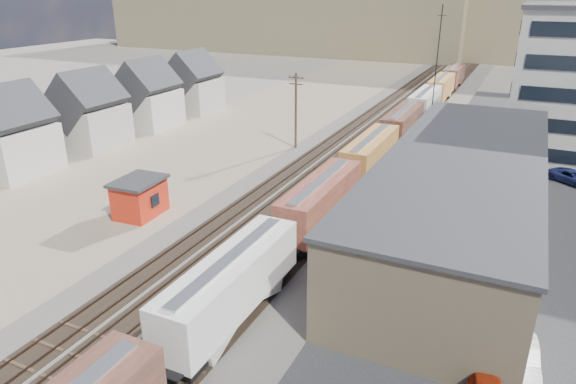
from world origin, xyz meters
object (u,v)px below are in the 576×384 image
at_px(freight_train, 388,137).
at_px(parked_car_blue, 573,177).
at_px(parked_car_white, 522,357).
at_px(maintenance_shed, 140,197).
at_px(utility_pole_north, 296,109).

xyz_separation_m(freight_train, parked_car_blue, (21.00, -0.29, -2.06)).
distance_m(freight_train, parked_car_white, 38.89).
bearing_deg(parked_car_white, maintenance_shed, 159.77).
distance_m(utility_pole_north, parked_car_white, 45.08).
bearing_deg(utility_pole_north, maintenance_shed, -99.18).
relative_size(utility_pole_north, maintenance_shed, 1.95).
bearing_deg(maintenance_shed, parked_car_white, -12.67).
height_order(parked_car_white, parked_car_blue, parked_car_white).
height_order(utility_pole_north, parked_car_blue, utility_pole_north).
height_order(freight_train, parked_car_white, freight_train).
height_order(freight_train, utility_pole_north, utility_pole_north).
relative_size(freight_train, parked_car_white, 25.42).
distance_m(maintenance_shed, parked_car_blue, 46.26).
bearing_deg(parked_car_blue, freight_train, 125.16).
bearing_deg(freight_train, utility_pole_north, -175.27).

